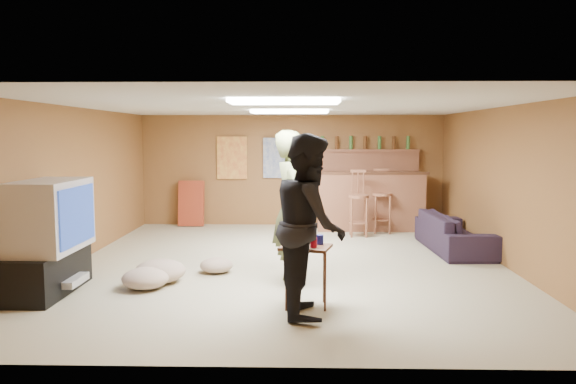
{
  "coord_description": "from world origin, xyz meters",
  "views": [
    {
      "loc": [
        0.2,
        -7.71,
        1.81
      ],
      "look_at": [
        0.0,
        0.2,
        1.0
      ],
      "focal_mm": 35.0,
      "sensor_mm": 36.0,
      "label": 1
    }
  ],
  "objects_px": {
    "tv_body": "(50,215)",
    "sofa": "(454,232)",
    "person_olive": "(292,208)",
    "person_black": "(310,225)",
    "tray_table": "(306,276)",
    "bar_counter": "(370,201)"
  },
  "relations": [
    {
      "from": "person_olive",
      "to": "tray_table",
      "type": "xyz_separation_m",
      "value": [
        0.16,
        -0.92,
        -0.61
      ]
    },
    {
      "from": "tv_body",
      "to": "bar_counter",
      "type": "distance_m",
      "value": 6.09
    },
    {
      "from": "tv_body",
      "to": "sofa",
      "type": "height_order",
      "value": "tv_body"
    },
    {
      "from": "sofa",
      "to": "tv_body",
      "type": "bearing_deg",
      "value": 113.43
    },
    {
      "from": "person_black",
      "to": "sofa",
      "type": "height_order",
      "value": "person_black"
    },
    {
      "from": "person_olive",
      "to": "person_black",
      "type": "relative_size",
      "value": 1.02
    },
    {
      "from": "tv_body",
      "to": "person_black",
      "type": "xyz_separation_m",
      "value": [
        2.93,
        -0.66,
        0.01
      ]
    },
    {
      "from": "tv_body",
      "to": "tray_table",
      "type": "height_order",
      "value": "tv_body"
    },
    {
      "from": "person_olive",
      "to": "sofa",
      "type": "xyz_separation_m",
      "value": [
        2.51,
        2.04,
        -0.65
      ]
    },
    {
      "from": "person_olive",
      "to": "tray_table",
      "type": "height_order",
      "value": "person_olive"
    },
    {
      "from": "person_olive",
      "to": "tray_table",
      "type": "distance_m",
      "value": 1.11
    },
    {
      "from": "person_black",
      "to": "bar_counter",
      "type": "bearing_deg",
      "value": -15.82
    },
    {
      "from": "tv_body",
      "to": "person_olive",
      "type": "bearing_deg",
      "value": 10.14
    },
    {
      "from": "tv_body",
      "to": "person_olive",
      "type": "xyz_separation_m",
      "value": [
        2.73,
        0.49,
        0.03
      ]
    },
    {
      "from": "bar_counter",
      "to": "tv_body",
      "type": "bearing_deg",
      "value": -133.0
    },
    {
      "from": "bar_counter",
      "to": "sofa",
      "type": "bearing_deg",
      "value": -60.49
    },
    {
      "from": "person_black",
      "to": "tray_table",
      "type": "bearing_deg",
      "value": 6.96
    },
    {
      "from": "sofa",
      "to": "tray_table",
      "type": "relative_size",
      "value": 3.0
    },
    {
      "from": "bar_counter",
      "to": "person_olive",
      "type": "xyz_separation_m",
      "value": [
        -1.42,
        -3.96,
        0.38
      ]
    },
    {
      "from": "person_black",
      "to": "tv_body",
      "type": "bearing_deg",
      "value": 74.91
    },
    {
      "from": "tv_body",
      "to": "bar_counter",
      "type": "xyz_separation_m",
      "value": [
        4.15,
        4.45,
        -0.35
      ]
    },
    {
      "from": "tv_body",
      "to": "sofa",
      "type": "xyz_separation_m",
      "value": [
        5.24,
        2.53,
        -0.61
      ]
    }
  ]
}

